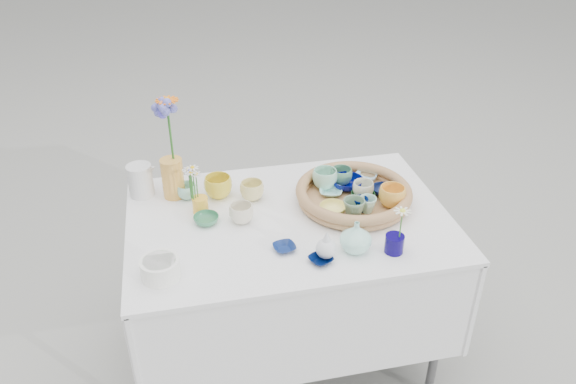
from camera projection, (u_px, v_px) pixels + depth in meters
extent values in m
plane|color=gray|center=(289.00, 354.00, 2.61)|extent=(80.00, 80.00, 0.00)
imported|color=#030961|center=(347.00, 183.00, 2.36)|extent=(0.18, 0.18, 0.04)
imported|color=#0D1740|center=(383.00, 191.00, 2.32)|extent=(0.11, 0.11, 0.03)
imported|color=#F2AD3E|center=(392.00, 196.00, 2.23)|extent=(0.12, 0.12, 0.08)
imported|color=#307144|center=(363.00, 196.00, 2.29)|extent=(0.12, 0.12, 0.03)
imported|color=slate|center=(354.00, 209.00, 2.16)|extent=(0.10, 0.10, 0.08)
imported|color=#A3E9E0|center=(331.00, 192.00, 2.32)|extent=(0.12, 0.12, 0.02)
imported|color=#9ADABB|center=(325.00, 179.00, 2.35)|extent=(0.13, 0.13, 0.08)
imported|color=silver|center=(363.00, 190.00, 2.29)|extent=(0.12, 0.12, 0.07)
imported|color=#AAD8F3|center=(366.00, 177.00, 2.42)|extent=(0.11, 0.11, 0.03)
imported|color=#000D3F|center=(360.00, 205.00, 2.21)|extent=(0.07, 0.07, 0.06)
imported|color=#F2E272|center=(333.00, 209.00, 2.20)|extent=(0.12, 0.12, 0.03)
imported|color=#AAE0C5|center=(368.00, 205.00, 2.20)|extent=(0.09, 0.09, 0.06)
imported|color=#4F8A68|center=(341.00, 176.00, 2.38)|extent=(0.12, 0.12, 0.07)
imported|color=gold|center=(218.00, 187.00, 2.33)|extent=(0.15, 0.15, 0.09)
imported|color=#DFD081|center=(252.00, 191.00, 2.31)|extent=(0.12, 0.12, 0.08)
imported|color=#357B52|center=(206.00, 220.00, 2.17)|extent=(0.12, 0.12, 0.03)
imported|color=beige|center=(241.00, 213.00, 2.17)|extent=(0.12, 0.12, 0.07)
imported|color=navy|center=(284.00, 248.00, 2.03)|extent=(0.09, 0.09, 0.02)
imported|color=#8FD2BA|center=(187.00, 191.00, 2.32)|extent=(0.09, 0.09, 0.06)
imported|color=#031039|center=(321.00, 260.00, 1.97)|extent=(0.11, 0.11, 0.02)
imported|color=#A9EBD7|center=(356.00, 237.00, 2.00)|extent=(0.13, 0.13, 0.12)
cylinder|color=#09004B|center=(394.00, 244.00, 2.01)|extent=(0.08, 0.08, 0.07)
cylinder|color=gold|center=(173.00, 178.00, 2.31)|extent=(0.12, 0.12, 0.17)
cylinder|color=yellow|center=(200.00, 205.00, 2.23)|extent=(0.08, 0.08, 0.07)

